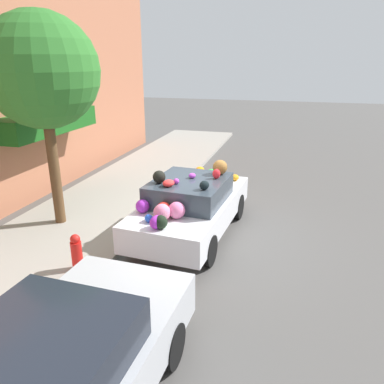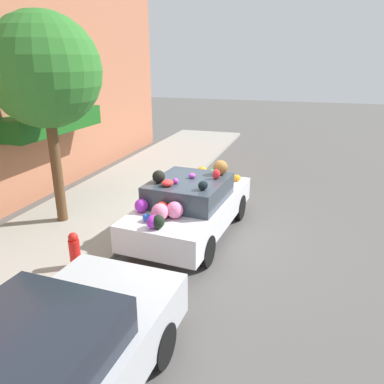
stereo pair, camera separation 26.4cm
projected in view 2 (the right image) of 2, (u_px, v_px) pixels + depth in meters
name	position (u px, v px, depth m)	size (l,w,h in m)	color
ground_plane	(191.00, 233.00, 8.64)	(60.00, 60.00, 0.00)	#565451
sidewalk_curb	(88.00, 217.00, 9.39)	(24.00, 3.20, 0.12)	#9E998E
street_tree	(44.00, 72.00, 7.92)	(2.42, 2.42, 4.65)	brown
fire_hydrant	(75.00, 250.00, 6.90)	(0.20, 0.20, 0.70)	red
art_car	(191.00, 204.00, 8.36)	(4.03, 2.00, 1.67)	silver
parked_car_plain	(34.00, 381.00, 3.80)	(4.20, 1.93, 1.37)	#B7BABF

